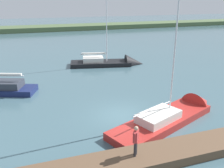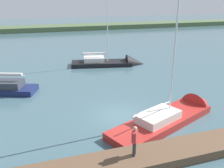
{
  "view_description": "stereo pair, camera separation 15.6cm",
  "coord_description": "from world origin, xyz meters",
  "views": [
    {
      "loc": [
        5.92,
        15.56,
        8.42
      ],
      "look_at": [
        0.2,
        -1.69,
        1.99
      ],
      "focal_mm": 39.2,
      "sensor_mm": 36.0,
      "label": 1
    },
    {
      "loc": [
        5.78,
        15.61,
        8.42
      ],
      "look_at": [
        0.2,
        -1.69,
        1.99
      ],
      "focal_mm": 39.2,
      "sensor_mm": 36.0,
      "label": 2
    }
  ],
  "objects": [
    {
      "name": "far_shoreline",
      "position": [
        0.0,
        -54.28,
        0.0
      ],
      "size": [
        180.0,
        8.0,
        2.4
      ],
      "primitive_type": "cube",
      "color": "#4C603D",
      "rests_on": "ground_plane"
    },
    {
      "name": "ground_plane",
      "position": [
        0.0,
        0.0,
        0.0
      ],
      "size": [
        200.0,
        200.0,
        0.0
      ],
      "primitive_type": "plane",
      "color": "#42606B"
    },
    {
      "name": "sailboat_far_right",
      "position": [
        -3.91,
        1.5,
        0.19
      ],
      "size": [
        10.57,
        6.25,
        12.19
      ],
      "rotation": [
        0.0,
        0.0,
        3.54
      ],
      "color": "#B22823",
      "rests_on": "ground_plane"
    },
    {
      "name": "person_on_dock",
      "position": [
        1.3,
        5.55,
        1.54
      ],
      "size": [
        0.45,
        0.54,
        1.72
      ],
      "rotation": [
        0.0,
        0.0,
        5.63
      ],
      "color": "#28282D",
      "rests_on": "dock_pier"
    },
    {
      "name": "sailboat_behind_pier",
      "position": [
        -4.23,
        -14.19,
        0.1
      ],
      "size": [
        9.95,
        4.51,
        10.91
      ],
      "rotation": [
        0.0,
        0.0,
        2.94
      ],
      "color": "black",
      "rests_on": "ground_plane"
    },
    {
      "name": "dock_pier",
      "position": [
        0.0,
        5.63,
        0.27
      ],
      "size": [
        25.09,
        1.99,
        0.54
      ],
      "primitive_type": "cube",
      "color": "brown",
      "rests_on": "ground_plane"
    }
  ]
}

